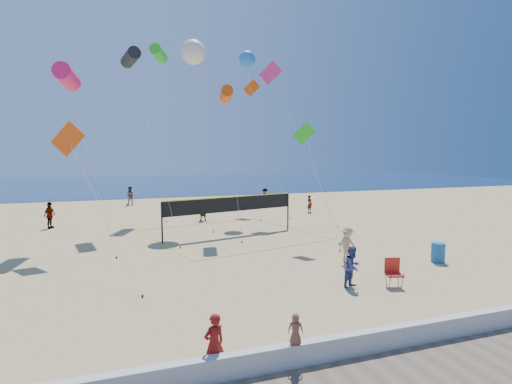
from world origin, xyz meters
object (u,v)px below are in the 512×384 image
object	(u,v)px
trash_barrel	(438,253)
volleyball_net	(231,208)
woman	(214,344)
camp_chair	(393,271)

from	to	relation	value
trash_barrel	volleyball_net	xyz separation A→B (m)	(-7.99, 9.78, 1.29)
woman	volleyball_net	size ratio (longest dim) A/B	0.13
camp_chair	volleyball_net	distance (m)	12.61
camp_chair	trash_barrel	size ratio (longest dim) A/B	1.31
trash_barrel	volleyball_net	size ratio (longest dim) A/B	0.08
woman	trash_barrel	size ratio (longest dim) A/B	1.58
trash_barrel	woman	bearing A→B (deg)	-153.94
trash_barrel	camp_chair	bearing A→B (deg)	-152.93
woman	trash_barrel	distance (m)	14.29
woman	camp_chair	bearing A→B (deg)	-173.31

